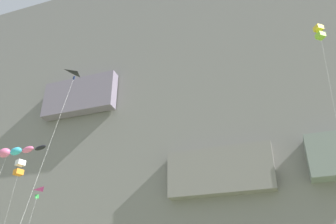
% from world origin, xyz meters
% --- Properties ---
extents(cliff_face, '(180.00, 34.37, 78.26)m').
position_xyz_m(cliff_face, '(-0.01, 71.87, 39.11)').
color(cliff_face, slate).
rests_on(cliff_face, ground).
extents(kite_delta_upper_right, '(3.95, 5.71, 14.30)m').
position_xyz_m(kite_delta_upper_right, '(-17.33, 31.50, 13.94)').
color(kite_delta_upper_right, '#CC3399').
rests_on(kite_delta_upper_right, ground).
extents(kite_box_high_right, '(1.36, 2.73, 18.64)m').
position_xyz_m(kite_box_high_right, '(-20.06, 31.58, 17.69)').
color(kite_box_high_right, white).
rests_on(kite_box_high_right, ground).
extents(kite_box_high_left, '(3.02, 5.33, 32.75)m').
position_xyz_m(kite_box_high_left, '(16.79, 35.53, 31.78)').
color(kite_box_high_left, yellow).
rests_on(kite_box_high_left, ground).
extents(kite_delta_front_field, '(1.07, 4.97, 18.29)m').
position_xyz_m(kite_delta_front_field, '(-3.42, 17.06, 17.07)').
color(kite_delta_front_field, black).
rests_on(kite_delta_front_field, ground).
extents(kite_windsock_high_center, '(6.44, 5.12, 17.06)m').
position_xyz_m(kite_windsock_high_center, '(-14.61, 24.62, 16.41)').
color(kite_windsock_high_center, pink).
rests_on(kite_windsock_high_center, ground).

